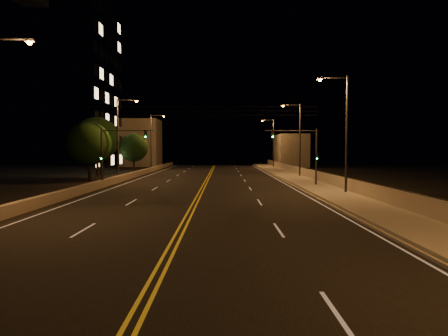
{
  "coord_description": "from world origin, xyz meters",
  "views": [
    {
      "loc": [
        1.93,
        -6.57,
        3.75
      ],
      "look_at": [
        2.0,
        18.0,
        2.5
      ],
      "focal_mm": 30.0,
      "sensor_mm": 36.0,
      "label": 1
    }
  ],
  "objects_px": {
    "streetlight_5": "(120,134)",
    "building_tower": "(32,89)",
    "streetlight_3": "(272,140)",
    "tree_0": "(89,144)",
    "traffic_signal_right": "(306,150)",
    "streetlight_1": "(343,127)",
    "tree_1": "(97,139)",
    "tree_2": "(134,147)",
    "traffic_signal_left": "(113,150)",
    "streetlight_2": "(298,135)",
    "streetlight_6": "(153,139)"
  },
  "relations": [
    {
      "from": "streetlight_5",
      "to": "building_tower",
      "type": "distance_m",
      "value": 24.76
    },
    {
      "from": "streetlight_3",
      "to": "tree_0",
      "type": "xyz_separation_m",
      "value": [
        -25.31,
        -29.18,
        -1.11
      ]
    },
    {
      "from": "traffic_signal_right",
      "to": "streetlight_1",
      "type": "bearing_deg",
      "value": -76.16
    },
    {
      "from": "streetlight_1",
      "to": "streetlight_5",
      "type": "bearing_deg",
      "value": 148.09
    },
    {
      "from": "tree_1",
      "to": "tree_2",
      "type": "xyz_separation_m",
      "value": [
        2.67,
        10.01,
        -1.16
      ]
    },
    {
      "from": "streetlight_3",
      "to": "tree_0",
      "type": "distance_m",
      "value": 38.64
    },
    {
      "from": "streetlight_5",
      "to": "tree_1",
      "type": "bearing_deg",
      "value": 122.47
    },
    {
      "from": "traffic_signal_left",
      "to": "tree_2",
      "type": "relative_size",
      "value": 0.9
    },
    {
      "from": "streetlight_2",
      "to": "streetlight_6",
      "type": "relative_size",
      "value": 1.0
    },
    {
      "from": "streetlight_5",
      "to": "streetlight_2",
      "type": "bearing_deg",
      "value": 12.32
    },
    {
      "from": "streetlight_2",
      "to": "tree_0",
      "type": "height_order",
      "value": "streetlight_2"
    },
    {
      "from": "streetlight_1",
      "to": "streetlight_2",
      "type": "xyz_separation_m",
      "value": [
        0.0,
        18.05,
        0.0
      ]
    },
    {
      "from": "traffic_signal_right",
      "to": "streetlight_2",
      "type": "bearing_deg",
      "value": 82.32
    },
    {
      "from": "streetlight_1",
      "to": "tree_2",
      "type": "bearing_deg",
      "value": 127.16
    },
    {
      "from": "streetlight_2",
      "to": "traffic_signal_right",
      "type": "distance_m",
      "value": 11.91
    },
    {
      "from": "streetlight_2",
      "to": "traffic_signal_right",
      "type": "bearing_deg",
      "value": -97.68
    },
    {
      "from": "streetlight_1",
      "to": "streetlight_3",
      "type": "bearing_deg",
      "value": 90.0
    },
    {
      "from": "building_tower",
      "to": "streetlight_6",
      "type": "bearing_deg",
      "value": 14.14
    },
    {
      "from": "streetlight_6",
      "to": "tree_2",
      "type": "relative_size",
      "value": 1.5
    },
    {
      "from": "streetlight_3",
      "to": "streetlight_1",
      "type": "bearing_deg",
      "value": -90.0
    },
    {
      "from": "streetlight_2",
      "to": "traffic_signal_right",
      "type": "xyz_separation_m",
      "value": [
        -1.57,
        -11.66,
        -1.83
      ]
    },
    {
      "from": "streetlight_2",
      "to": "building_tower",
      "type": "xyz_separation_m",
      "value": [
        -39.27,
        10.73,
        7.65
      ]
    },
    {
      "from": "streetlight_6",
      "to": "building_tower",
      "type": "height_order",
      "value": "building_tower"
    },
    {
      "from": "traffic_signal_left",
      "to": "tree_0",
      "type": "relative_size",
      "value": 0.83
    },
    {
      "from": "tree_0",
      "to": "tree_1",
      "type": "xyz_separation_m",
      "value": [
        -1.78,
        8.1,
        0.79
      ]
    },
    {
      "from": "streetlight_2",
      "to": "streetlight_5",
      "type": "distance_m",
      "value": 21.97
    },
    {
      "from": "streetlight_1",
      "to": "building_tower",
      "type": "height_order",
      "value": "building_tower"
    },
    {
      "from": "traffic_signal_right",
      "to": "traffic_signal_left",
      "type": "distance_m",
      "value": 18.72
    },
    {
      "from": "streetlight_5",
      "to": "tree_1",
      "type": "relative_size",
      "value": 1.16
    },
    {
      "from": "traffic_signal_left",
      "to": "building_tower",
      "type": "xyz_separation_m",
      "value": [
        -18.98,
        22.39,
        9.48
      ]
    },
    {
      "from": "streetlight_5",
      "to": "traffic_signal_left",
      "type": "bearing_deg",
      "value": -80.46
    },
    {
      "from": "tree_2",
      "to": "tree_1",
      "type": "bearing_deg",
      "value": -104.94
    },
    {
      "from": "building_tower",
      "to": "tree_0",
      "type": "distance_m",
      "value": 22.07
    },
    {
      "from": "tree_2",
      "to": "streetlight_1",
      "type": "bearing_deg",
      "value": -52.84
    },
    {
      "from": "streetlight_5",
      "to": "building_tower",
      "type": "xyz_separation_m",
      "value": [
        -17.81,
        15.41,
        7.65
      ]
    },
    {
      "from": "streetlight_1",
      "to": "traffic_signal_right",
      "type": "height_order",
      "value": "streetlight_1"
    },
    {
      "from": "streetlight_3",
      "to": "traffic_signal_right",
      "type": "distance_m",
      "value": 36.97
    },
    {
      "from": "streetlight_2",
      "to": "tree_2",
      "type": "distance_m",
      "value": 28.26
    },
    {
      "from": "traffic_signal_left",
      "to": "tree_0",
      "type": "xyz_separation_m",
      "value": [
        -5.02,
        7.72,
        0.72
      ]
    },
    {
      "from": "streetlight_6",
      "to": "tree_1",
      "type": "relative_size",
      "value": 1.16
    },
    {
      "from": "streetlight_1",
      "to": "traffic_signal_right",
      "type": "xyz_separation_m",
      "value": [
        -1.57,
        6.39,
        -1.83
      ]
    },
    {
      "from": "streetlight_2",
      "to": "streetlight_1",
      "type": "bearing_deg",
      "value": -90.0
    },
    {
      "from": "building_tower",
      "to": "streetlight_1",
      "type": "bearing_deg",
      "value": -36.24
    },
    {
      "from": "streetlight_1",
      "to": "traffic_signal_left",
      "type": "height_order",
      "value": "streetlight_1"
    },
    {
      "from": "traffic_signal_right",
      "to": "streetlight_3",
      "type": "bearing_deg",
      "value": 87.56
    },
    {
      "from": "building_tower",
      "to": "tree_1",
      "type": "height_order",
      "value": "building_tower"
    },
    {
      "from": "traffic_signal_right",
      "to": "building_tower",
      "type": "xyz_separation_m",
      "value": [
        -37.7,
        22.39,
        9.48
      ]
    },
    {
      "from": "streetlight_1",
      "to": "tree_0",
      "type": "bearing_deg",
      "value": 150.87
    },
    {
      "from": "traffic_signal_left",
      "to": "tree_1",
      "type": "height_order",
      "value": "tree_1"
    },
    {
      "from": "traffic_signal_right",
      "to": "tree_2",
      "type": "relative_size",
      "value": 0.9
    }
  ]
}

